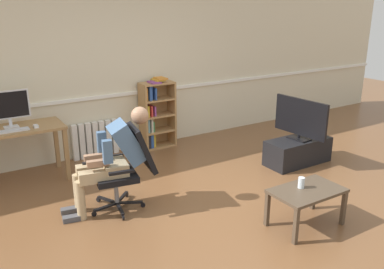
# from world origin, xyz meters

# --- Properties ---
(ground_plane) EXTENTS (18.00, 18.00, 0.00)m
(ground_plane) POSITION_xyz_m (0.00, 0.00, 0.00)
(ground_plane) COLOR brown
(back_wall) EXTENTS (12.00, 0.13, 2.70)m
(back_wall) POSITION_xyz_m (0.00, 2.65, 1.35)
(back_wall) COLOR beige
(back_wall) RESTS_ON ground_plane
(computer_desk) EXTENTS (1.36, 0.60, 0.76)m
(computer_desk) POSITION_xyz_m (-1.82, 2.15, 0.65)
(computer_desk) COLOR #9E7547
(computer_desk) RESTS_ON ground_plane
(imac_monitor) EXTENTS (0.53, 0.14, 0.48)m
(imac_monitor) POSITION_xyz_m (-1.77, 2.23, 1.03)
(imac_monitor) COLOR silver
(imac_monitor) RESTS_ON computer_desk
(keyboard) EXTENTS (0.44, 0.12, 0.02)m
(keyboard) POSITION_xyz_m (-1.81, 2.01, 0.77)
(keyboard) COLOR silver
(keyboard) RESTS_ON computer_desk
(computer_mouse) EXTENTS (0.06, 0.10, 0.03)m
(computer_mouse) POSITION_xyz_m (-1.50, 2.03, 0.77)
(computer_mouse) COLOR white
(computer_mouse) RESTS_ON computer_desk
(bookshelf) EXTENTS (0.55, 0.29, 1.16)m
(bookshelf) POSITION_xyz_m (0.43, 2.44, 0.55)
(bookshelf) COLOR #AD7F4C
(bookshelf) RESTS_ON ground_plane
(radiator) EXTENTS (0.72, 0.08, 0.55)m
(radiator) POSITION_xyz_m (-0.56, 2.54, 0.28)
(radiator) COLOR white
(radiator) RESTS_ON ground_plane
(office_chair) EXTENTS (0.81, 0.62, 0.98)m
(office_chair) POSITION_xyz_m (-0.79, 0.74, 0.53)
(office_chair) COLOR black
(office_chair) RESTS_ON ground_plane
(person_seated) EXTENTS (1.06, 0.47, 1.20)m
(person_seated) POSITION_xyz_m (-0.95, 0.77, 0.64)
(person_seated) COLOR tan
(person_seated) RESTS_ON ground_plane
(tv_stand) EXTENTS (1.00, 0.44, 0.38)m
(tv_stand) POSITION_xyz_m (1.89, 0.66, 0.19)
(tv_stand) COLOR black
(tv_stand) RESTS_ON ground_plane
(tv_screen) EXTENTS (0.23, 0.90, 0.61)m
(tv_screen) POSITION_xyz_m (1.89, 0.66, 0.70)
(tv_screen) COLOR black
(tv_screen) RESTS_ON tv_stand
(coffee_table) EXTENTS (0.77, 0.48, 0.42)m
(coffee_table) POSITION_xyz_m (0.64, -0.66, 0.36)
(coffee_table) COLOR #4C3D2D
(coffee_table) RESTS_ON ground_plane
(drinking_glass) EXTENTS (0.07, 0.07, 0.12)m
(drinking_glass) POSITION_xyz_m (0.62, -0.60, 0.48)
(drinking_glass) COLOR silver
(drinking_glass) RESTS_ON coffee_table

